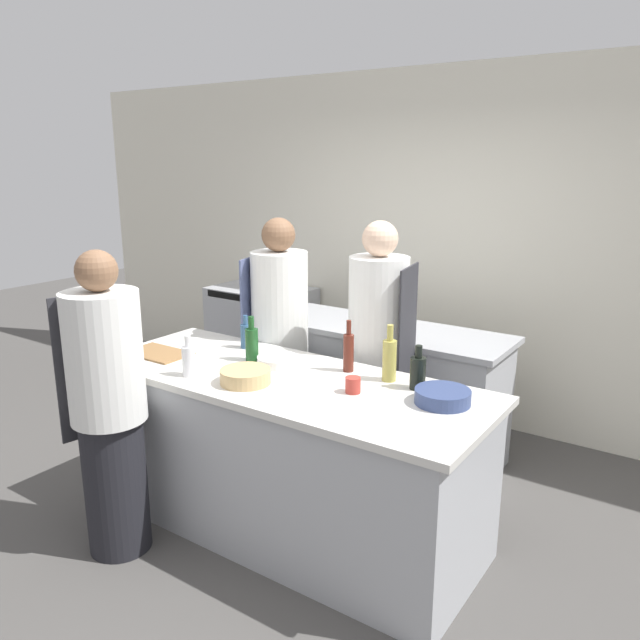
{
  "coord_description": "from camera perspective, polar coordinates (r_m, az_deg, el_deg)",
  "views": [
    {
      "loc": [
        2.0,
        -2.57,
        2.11
      ],
      "look_at": [
        0.0,
        0.35,
        1.19
      ],
      "focal_mm": 35.0,
      "sensor_mm": 36.0,
      "label": 1
    }
  ],
  "objects": [
    {
      "name": "bowl_mixing_large",
      "position": [
        3.15,
        11.15,
        -6.88
      ],
      "size": [
        0.28,
        0.28,
        0.07
      ],
      "color": "navy",
      "rests_on": "prep_counter"
    },
    {
      "name": "cutting_board",
      "position": [
        3.98,
        -14.57,
        -2.94
      ],
      "size": [
        0.39,
        0.25,
        0.01
      ],
      "color": "olive",
      "rests_on": "prep_counter"
    },
    {
      "name": "bottle_sauce",
      "position": [
        3.52,
        -11.92,
        -3.59
      ],
      "size": [
        0.07,
        0.07,
        0.23
      ],
      "color": "silver",
      "rests_on": "prep_counter"
    },
    {
      "name": "bottle_cooking_oil",
      "position": [
        3.3,
        8.94,
        -4.69
      ],
      "size": [
        0.08,
        0.08,
        0.24
      ],
      "color": "black",
      "rests_on": "prep_counter"
    },
    {
      "name": "wall_back",
      "position": [
        5.16,
        11.34,
        6.44
      ],
      "size": [
        8.0,
        0.06,
        2.8
      ],
      "color": "silver",
      "rests_on": "ground_plane"
    },
    {
      "name": "prep_counter",
      "position": [
        3.65,
        -3.18,
        -12.12
      ],
      "size": [
        2.33,
        0.89,
        0.94
      ],
      "color": "#A8AAAF",
      "rests_on": "ground_plane"
    },
    {
      "name": "ground_plane",
      "position": [
        3.88,
        -3.08,
        -18.32
      ],
      "size": [
        16.0,
        16.0,
        0.0
      ],
      "primitive_type": "plane",
      "color": "#4C4947"
    },
    {
      "name": "bowl_prep_small",
      "position": [
        3.65,
        -3.89,
        -3.74
      ],
      "size": [
        0.24,
        0.24,
        0.05
      ],
      "color": "white",
      "rests_on": "prep_counter"
    },
    {
      "name": "cup",
      "position": [
        3.23,
        3.03,
        -5.95
      ],
      "size": [
        0.08,
        0.08,
        0.08
      ],
      "color": "#B2382D",
      "rests_on": "prep_counter"
    },
    {
      "name": "oven_range",
      "position": [
        5.9,
        -5.3,
        -1.56
      ],
      "size": [
        0.9,
        0.61,
        0.94
      ],
      "color": "#A8AAAF",
      "rests_on": "ground_plane"
    },
    {
      "name": "pass_counter",
      "position": [
        4.65,
        4.97,
        -6.06
      ],
      "size": [
        1.96,
        0.63,
        0.94
      ],
      "color": "#A8AAAF",
      "rests_on": "ground_plane"
    },
    {
      "name": "chef_at_stove",
      "position": [
        3.96,
        5.3,
        -3.62
      ],
      "size": [
        0.41,
        0.39,
        1.75
      ],
      "rotation": [
        0.0,
        0.0,
        -1.39
      ],
      "color": "black",
      "rests_on": "ground_plane"
    },
    {
      "name": "bowl_ceramic_blue",
      "position": [
        3.38,
        -6.83,
        -5.13
      ],
      "size": [
        0.27,
        0.27,
        0.08
      ],
      "color": "tan",
      "rests_on": "prep_counter"
    },
    {
      "name": "bottle_water",
      "position": [
        3.39,
        6.37,
        -3.53
      ],
      "size": [
        0.08,
        0.08,
        0.31
      ],
      "color": "#B2A84C",
      "rests_on": "prep_counter"
    },
    {
      "name": "chef_at_prep_near",
      "position": [
        3.5,
        -18.75,
        -7.65
      ],
      "size": [
        0.44,
        0.43,
        1.67
      ],
      "rotation": [
        0.0,
        0.0,
        1.35
      ],
      "color": "black",
      "rests_on": "ground_plane"
    },
    {
      "name": "bottle_vinegar",
      "position": [
        3.72,
        -6.26,
        -2.12
      ],
      "size": [
        0.08,
        0.08,
        0.27
      ],
      "color": "#19471E",
      "rests_on": "prep_counter"
    },
    {
      "name": "chef_at_pass_far",
      "position": [
        4.27,
        -3.7,
        -2.36
      ],
      "size": [
        0.43,
        0.42,
        1.73
      ],
      "rotation": [
        0.0,
        0.0,
        1.83
      ],
      "color": "black",
      "rests_on": "ground_plane"
    },
    {
      "name": "bottle_wine",
      "position": [
        3.98,
        -6.8,
        -1.37
      ],
      "size": [
        0.07,
        0.07,
        0.21
      ],
      "color": "#2D5175",
      "rests_on": "prep_counter"
    },
    {
      "name": "bottle_olive_oil",
      "position": [
        3.52,
        2.62,
        -2.87
      ],
      "size": [
        0.06,
        0.06,
        0.3
      ],
      "color": "#5B2319",
      "rests_on": "prep_counter"
    }
  ]
}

